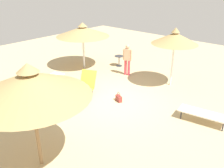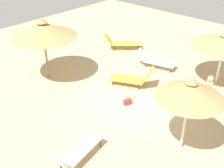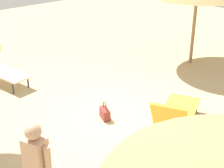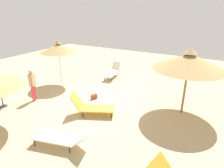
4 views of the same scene
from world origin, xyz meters
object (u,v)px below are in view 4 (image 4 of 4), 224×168
(handbag, at_px, (94,96))
(side_table_round, at_px, (2,99))
(parasol_umbrella_near_right, at_px, (189,61))
(lounge_chair_edge, at_px, (91,106))
(person_standing_far_right, at_px, (32,83))
(lounge_chair_near_left, at_px, (63,137))
(parasol_umbrella_far_left, at_px, (58,48))
(lounge_chair_back, at_px, (113,71))

(handbag, relative_size, side_table_round, 0.68)
(parasol_umbrella_near_right, xyz_separation_m, lounge_chair_edge, (-2.09, 3.45, -1.96))
(handbag, bearing_deg, person_standing_far_right, 121.88)
(lounge_chair_near_left, distance_m, handbag, 3.68)
(lounge_chair_edge, xyz_separation_m, handbag, (1.32, 0.75, -0.27))
(parasol_umbrella_far_left, distance_m, lounge_chair_edge, 4.55)
(lounge_chair_edge, xyz_separation_m, lounge_chair_back, (4.75, 1.55, -0.02))
(person_standing_far_right, height_order, side_table_round, person_standing_far_right)
(lounge_chair_near_left, xyz_separation_m, person_standing_far_right, (1.92, 3.66, 0.56))
(parasol_umbrella_near_right, height_order, lounge_chair_near_left, parasol_umbrella_near_right)
(lounge_chair_edge, xyz_separation_m, person_standing_far_right, (-0.26, 3.28, 0.52))
(lounge_chair_back, bearing_deg, parasol_umbrella_far_left, 142.21)
(parasol_umbrella_near_right, relative_size, lounge_chair_back, 1.47)
(lounge_chair_near_left, distance_m, side_table_round, 4.49)
(side_table_round, bearing_deg, lounge_chair_back, -22.06)
(lounge_chair_near_left, distance_m, lounge_chair_edge, 2.21)
(lounge_chair_edge, distance_m, side_table_round, 4.31)
(handbag, distance_m, side_table_round, 4.33)
(lounge_chair_near_left, bearing_deg, handbag, 17.68)
(parasol_umbrella_far_left, xyz_separation_m, parasol_umbrella_near_right, (0.02, -7.07, 0.13))
(parasol_umbrella_near_right, xyz_separation_m, handbag, (-0.77, 4.19, -2.23))
(parasol_umbrella_far_left, xyz_separation_m, side_table_round, (-3.53, 0.44, -1.82))
(parasol_umbrella_near_right, relative_size, side_table_round, 4.89)
(parasol_umbrella_far_left, relative_size, lounge_chair_edge, 1.38)
(parasol_umbrella_near_right, height_order, lounge_chair_edge, parasol_umbrella_near_right)
(parasol_umbrella_far_left, distance_m, person_standing_far_right, 2.69)
(parasol_umbrella_far_left, relative_size, parasol_umbrella_near_right, 0.92)
(parasol_umbrella_far_left, xyz_separation_m, person_standing_far_right, (-2.33, -0.33, -1.31))
(parasol_umbrella_far_left, xyz_separation_m, handbag, (-0.75, -2.87, -2.09))
(lounge_chair_near_left, bearing_deg, side_table_round, 80.69)
(handbag, bearing_deg, side_table_round, 129.95)
(lounge_chair_near_left, relative_size, person_standing_far_right, 1.32)
(parasol_umbrella_near_right, xyz_separation_m, lounge_chair_back, (2.65, 4.99, -1.98))
(parasol_umbrella_near_right, distance_m, lounge_chair_back, 5.99)
(side_table_round, bearing_deg, parasol_umbrella_near_right, -64.72)
(parasol_umbrella_near_right, bearing_deg, lounge_chair_back, 62.00)
(person_standing_far_right, bearing_deg, lounge_chair_near_left, -117.76)
(handbag, height_order, side_table_round, side_table_round)
(lounge_chair_back, relative_size, person_standing_far_right, 1.23)
(parasol_umbrella_near_right, height_order, person_standing_far_right, parasol_umbrella_near_right)
(lounge_chair_back, bearing_deg, lounge_chair_near_left, -164.53)
(side_table_round, bearing_deg, handbag, -50.05)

